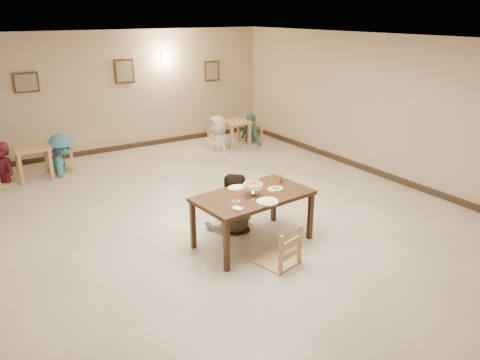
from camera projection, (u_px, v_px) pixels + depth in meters
floor at (222, 214)px, 8.37m from camera, size 10.00×10.00×0.00m
ceiling at (220, 39)px, 7.34m from camera, size 10.00×10.00×0.00m
wall_back at (122, 92)px, 11.82m from camera, size 10.00×0.00×10.00m
wall_right at (385, 108)px, 9.87m from camera, size 0.00×10.00×10.00m
baseboard_back at (127, 147)px, 12.29m from camera, size 8.00×0.06×0.12m
baseboard_right at (377, 172)px, 10.35m from camera, size 0.06×10.00×0.12m
picture_a at (26, 83)px, 10.54m from camera, size 0.55×0.04×0.45m
picture_b at (124, 71)px, 11.67m from camera, size 0.50×0.04×0.60m
picture_c at (212, 71)px, 12.98m from camera, size 0.45×0.04×0.55m
wall_sconce at (164, 57)px, 12.12m from camera, size 0.16×0.05×0.22m
main_table at (253, 199)px, 7.08m from camera, size 1.83×1.14×0.82m
chair_far at (231, 202)px, 7.78m from camera, size 0.41×0.41×0.87m
chair_near at (278, 228)px, 6.57m from camera, size 0.52×0.52×1.10m
main_diner at (231, 174)px, 7.52m from camera, size 1.13×1.01×1.91m
curry_warmer at (253, 186)px, 6.96m from camera, size 0.32×0.29×0.26m
rice_plate_far at (237, 187)px, 7.27m from camera, size 0.30×0.30×0.07m
rice_plate_near at (267, 201)px, 6.74m from camera, size 0.32×0.32×0.07m
fried_plate at (275, 189)px, 7.22m from camera, size 0.25×0.25×0.06m
chili_dish at (236, 201)px, 6.76m from camera, size 0.12×0.12×0.02m
napkin_cutlery at (237, 209)px, 6.50m from camera, size 0.19×0.23×0.03m
drink_glass at (280, 179)px, 7.50m from camera, size 0.07×0.07×0.14m
bg_table_left at (32, 152)px, 9.99m from camera, size 0.75×0.75×0.72m
bg_table_right at (235, 126)px, 12.47m from camera, size 0.68×0.68×0.67m
bg_chair_ll at (2, 159)px, 9.73m from camera, size 0.48×0.48×1.02m
bg_chair_lr at (61, 152)px, 10.39m from camera, size 0.44×0.44×0.95m
bg_chair_rl at (218, 131)px, 12.23m from camera, size 0.43×0.43×0.92m
bg_chair_rr at (251, 124)px, 12.78m from camera, size 0.49×0.49×1.04m
bg_diner_b at (59, 134)px, 10.25m from camera, size 0.79×1.21×1.76m
bg_diner_c at (218, 116)px, 12.09m from camera, size 0.57×0.87×1.75m
bg_diner_d at (251, 113)px, 12.68m from camera, size 0.43×0.97×1.63m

